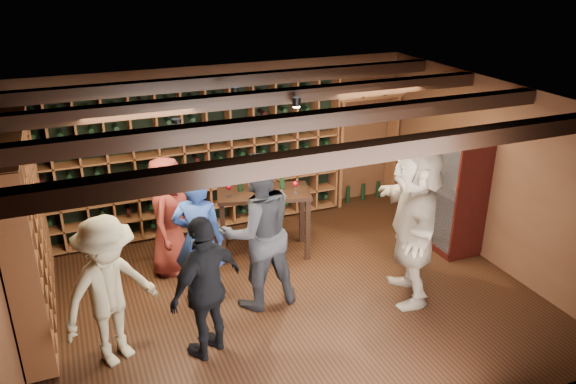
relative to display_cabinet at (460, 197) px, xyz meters
name	(u,v)px	position (x,y,z in m)	size (l,w,h in m)	color
ground	(286,298)	(-2.71, -0.20, -0.86)	(6.00, 6.00, 0.00)	black
room_shell	(284,108)	(-2.71, -0.15, 1.56)	(6.00, 6.00, 6.00)	#57321E
wine_rack_back	(195,159)	(-3.24, 2.13, 0.29)	(4.65, 0.30, 2.20)	brown
wine_rack_left	(26,227)	(-5.54, 0.62, 0.29)	(0.30, 2.65, 2.20)	brown
crate_shelf	(368,113)	(-0.31, 2.12, 0.71)	(1.20, 0.32, 2.07)	brown
display_cabinet	(460,197)	(0.00, 0.00, 0.00)	(0.55, 0.50, 1.75)	black
man_blue_shirt	(199,240)	(-3.70, 0.14, -0.01)	(0.62, 0.40, 1.69)	navy
man_grey_suit	(258,231)	(-3.05, -0.15, 0.12)	(0.95, 0.74, 1.95)	black
guest_red_floral	(168,216)	(-3.89, 1.02, -0.04)	(0.79, 0.52, 1.63)	maroon
guest_woman_black	(206,287)	(-3.86, -0.84, -0.05)	(0.94, 0.39, 1.61)	black
guest_khaki	(109,292)	(-4.80, -0.58, -0.03)	(1.07, 0.61, 1.65)	gray
guest_beige	(414,223)	(-1.27, -0.72, 0.16)	(1.88, 0.60, 2.02)	tan
tasting_table	(263,199)	(-2.56, 1.00, -0.02)	(1.39, 0.94, 1.24)	black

